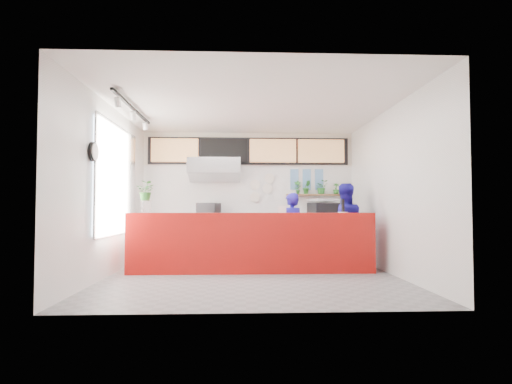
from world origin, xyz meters
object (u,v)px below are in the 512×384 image
(service_counter, at_px, (251,242))
(espresso_machine, at_px, (323,212))
(panini_oven, at_px, (209,212))
(staff_center, at_px, (291,230))
(staff_right, at_px, (344,225))
(pepper_mill, at_px, (343,205))

(service_counter, height_order, espresso_machine, espresso_machine)
(panini_oven, distance_m, staff_center, 2.14)
(panini_oven, relative_size, espresso_machine, 0.71)
(staff_center, xyz_separation_m, staff_right, (1.10, 0.00, 0.10))
(panini_oven, distance_m, staff_right, 3.10)
(espresso_machine, distance_m, staff_center, 1.52)
(pepper_mill, bearing_deg, espresso_machine, 89.58)
(staff_center, bearing_deg, espresso_machine, -152.00)
(panini_oven, bearing_deg, espresso_machine, 15.98)
(espresso_machine, height_order, staff_right, staff_right)
(staff_center, bearing_deg, panini_oven, -57.31)
(service_counter, distance_m, staff_right, 2.05)
(staff_right, relative_size, pepper_mill, 6.97)
(panini_oven, height_order, staff_center, staff_center)
(espresso_machine, relative_size, staff_right, 0.37)
(panini_oven, distance_m, pepper_mill, 3.22)
(espresso_machine, xyz_separation_m, staff_center, (-0.91, -1.16, -0.36))
(panini_oven, xyz_separation_m, staff_center, (1.77, -1.16, -0.36))
(service_counter, bearing_deg, staff_center, 37.43)
(espresso_machine, xyz_separation_m, pepper_mill, (-0.01, -1.81, 0.13))
(staff_center, xyz_separation_m, pepper_mill, (0.90, -0.65, 0.49))
(pepper_mill, bearing_deg, staff_right, 72.99)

